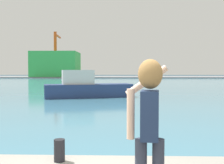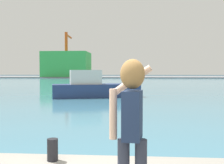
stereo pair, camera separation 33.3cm
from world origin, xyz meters
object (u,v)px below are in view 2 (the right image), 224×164
object	(u,v)px
person_photographer	(132,118)
port_crane	(67,50)
boat_moored	(94,88)
warehouse_left	(67,64)
harbor_bollard	(53,150)

from	to	relation	value
person_photographer	port_crane	bearing A→B (deg)	22.62
boat_moored	person_photographer	bearing A→B (deg)	-97.30
port_crane	warehouse_left	bearing A→B (deg)	-76.60
person_photographer	warehouse_left	bearing A→B (deg)	22.63
warehouse_left	port_crane	world-z (taller)	port_crane
harbor_bollard	port_crane	xyz separation A→B (m)	(-21.09, 87.61, 8.76)
person_photographer	boat_moored	distance (m)	20.42
boat_moored	warehouse_left	world-z (taller)	warehouse_left
warehouse_left	person_photographer	bearing A→B (deg)	-75.84
harbor_bollard	warehouse_left	xyz separation A→B (m)	(-20.92, 86.89, 3.70)
harbor_bollard	boat_moored	distance (m)	18.64
person_photographer	warehouse_left	size ratio (longest dim) A/B	0.12
person_photographer	port_crane	xyz separation A→B (m)	(-22.50, 89.20, 7.89)
warehouse_left	boat_moored	bearing A→B (deg)	-74.43
harbor_bollard	warehouse_left	distance (m)	89.45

